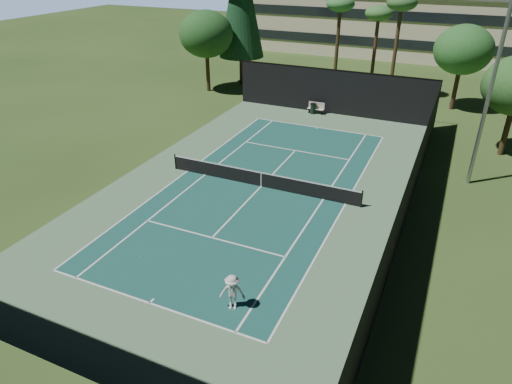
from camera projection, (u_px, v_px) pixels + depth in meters
ground at (261, 187)px, 29.08m from camera, size 160.00×160.00×0.00m
apron_slab at (261, 187)px, 29.07m from camera, size 18.00×32.00×0.01m
court_surface at (261, 186)px, 29.07m from camera, size 10.97×23.77×0.01m
court_lines at (261, 186)px, 29.07m from camera, size 11.07×23.87×0.01m
tennis_net at (261, 179)px, 28.81m from camera, size 12.90×0.10×1.10m
fence at (262, 157)px, 28.18m from camera, size 18.04×32.05×4.03m
player at (232, 292)px, 18.88m from camera, size 1.24×0.93×1.70m
tennis_ball_a at (141, 257)px, 22.44m from camera, size 0.06×0.06×0.06m
tennis_ball_b at (275, 171)px, 31.09m from camera, size 0.06×0.06×0.06m
tennis_ball_c at (297, 181)px, 29.72m from camera, size 0.07×0.07×0.07m
tennis_ball_d at (236, 150)px, 34.28m from camera, size 0.07×0.07×0.07m
park_bench at (316, 108)px, 41.69m from camera, size 1.50×0.45×1.02m
trash_bin at (313, 109)px, 41.65m from camera, size 0.56×0.56×0.95m
palm_a at (340, 8)px, 45.20m from camera, size 2.80×2.80×9.32m
palm_b at (379, 16)px, 45.93m from camera, size 2.80×2.80×8.42m
palm_c at (401, 7)px, 42.03m from camera, size 2.80×2.80×9.77m
decid_tree_a at (463, 50)px, 40.55m from camera, size 5.12×5.12×7.62m
decid_tree_c at (206, 34)px, 45.88m from camera, size 5.44×5.44×8.09m
campus_building at (393, 22)px, 64.01m from camera, size 40.50×12.50×8.30m
light_pole at (492, 84)px, 26.49m from camera, size 0.90×0.25×12.22m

